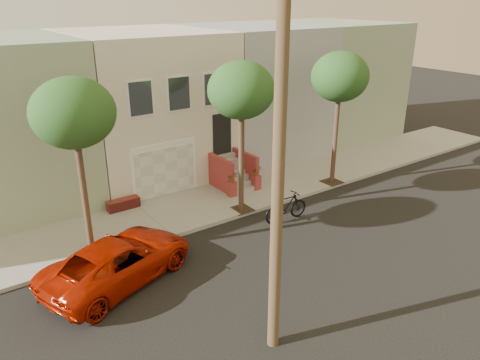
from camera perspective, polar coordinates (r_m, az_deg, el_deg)
ground at (r=16.91m, az=5.11°, el=-9.55°), size 90.00×90.00×0.00m
sidewalk at (r=20.73m, az=-4.45°, el=-3.08°), size 40.00×3.70×0.15m
house_row at (r=24.57m, az=-11.84°, el=9.30°), size 33.10×11.70×7.00m
tree_left at (r=15.71m, az=-19.73°, el=7.59°), size 2.70×2.57×6.30m
tree_mid at (r=18.48m, az=0.15°, el=10.83°), size 2.70×2.57×6.30m
tree_right at (r=22.07m, az=12.14°, el=12.16°), size 2.70×2.57×6.30m
pickup_truck at (r=15.84m, az=-14.67°, el=-9.52°), size 5.74×4.03×1.45m
motorcycle at (r=19.31m, az=5.68°, el=-3.29°), size 2.10×0.72×1.24m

